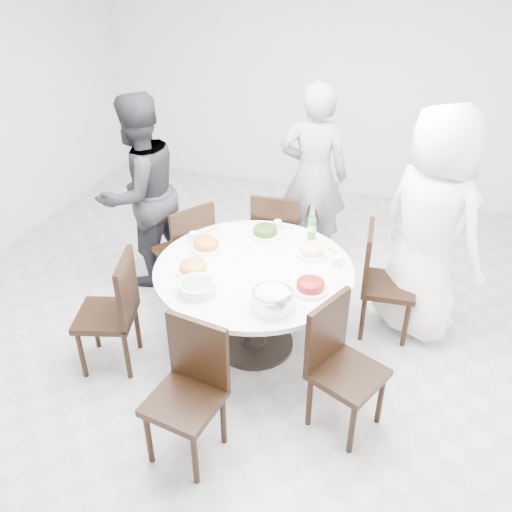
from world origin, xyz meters
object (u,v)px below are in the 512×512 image
(diner_middle, at_px, (313,176))
(soup_bowl, at_px, (197,287))
(rice_bowl, at_px, (272,300))
(beverage_bottle, at_px, (312,226))
(chair_se, at_px, (348,372))
(diner_left, at_px, (140,193))
(dining_table, at_px, (254,307))
(chair_s, at_px, (184,399))
(diner_right, at_px, (431,227))
(chair_ne, at_px, (389,283))
(chair_n, at_px, (278,236))
(chair_sw, at_px, (105,313))
(chair_nw, at_px, (184,249))

(diner_middle, distance_m, soup_bowl, 1.94)
(soup_bowl, bearing_deg, rice_bowl, -0.57)
(beverage_bottle, bearing_deg, soup_bowl, -120.25)
(rice_bowl, xyz_separation_m, beverage_bottle, (0.03, 0.99, 0.05))
(chair_se, height_order, diner_left, diner_left)
(dining_table, xyz_separation_m, chair_s, (-0.07, -1.13, 0.10))
(chair_s, bearing_deg, chair_se, 39.72)
(soup_bowl, bearing_deg, chair_se, -7.74)
(chair_se, relative_size, beverage_bottle, 4.15)
(dining_table, height_order, soup_bowl, soup_bowl)
(chair_se, xyz_separation_m, diner_right, (0.37, 1.26, 0.48))
(chair_se, distance_m, beverage_bottle, 1.32)
(dining_table, xyz_separation_m, soup_bowl, (-0.27, -0.43, 0.42))
(diner_right, height_order, diner_middle, diner_right)
(dining_table, distance_m, chair_ne, 1.11)
(dining_table, xyz_separation_m, chair_se, (0.84, -0.58, 0.10))
(chair_n, height_order, chair_sw, same)
(chair_ne, height_order, diner_right, diner_right)
(chair_n, xyz_separation_m, rice_bowl, (0.37, -1.41, 0.34))
(chair_ne, xyz_separation_m, chair_s, (-1.04, -1.66, 0.00))
(diner_left, height_order, rice_bowl, diner_left)
(chair_nw, bearing_deg, diner_middle, 170.58)
(beverage_bottle, bearing_deg, chair_ne, -3.03)
(chair_sw, xyz_separation_m, chair_se, (1.82, -0.04, 0.00))
(chair_ne, xyz_separation_m, soup_bowl, (-1.24, -0.95, 0.32))
(chair_nw, xyz_separation_m, diner_left, (-0.47, 0.15, 0.41))
(chair_sw, distance_m, rice_bowl, 1.31)
(chair_n, distance_m, chair_sw, 1.76)
(rice_bowl, height_order, soup_bowl, rice_bowl)
(chair_n, relative_size, chair_se, 1.00)
(chair_sw, relative_size, rice_bowl, 3.36)
(chair_s, relative_size, soup_bowl, 3.59)
(chair_n, relative_size, diner_left, 0.53)
(chair_se, bearing_deg, chair_nw, 81.41)
(dining_table, height_order, chair_sw, chair_sw)
(chair_s, relative_size, rice_bowl, 3.36)
(chair_sw, xyz_separation_m, beverage_bottle, (1.29, 1.10, 0.39))
(chair_n, bearing_deg, diner_left, 10.11)
(chair_sw, height_order, chair_se, same)
(chair_se, bearing_deg, chair_ne, 17.42)
(chair_s, xyz_separation_m, diner_middle, (0.16, 2.60, 0.42))
(chair_nw, bearing_deg, diner_left, -74.37)
(diner_right, bearing_deg, soup_bowl, 74.43)
(chair_nw, relative_size, diner_left, 0.53)
(diner_right, bearing_deg, dining_table, 66.98)
(chair_sw, bearing_deg, diner_right, 102.90)
(chair_sw, distance_m, diner_right, 2.56)
(dining_table, relative_size, chair_s, 1.58)
(dining_table, bearing_deg, beverage_bottle, 61.37)
(chair_ne, bearing_deg, dining_table, 113.12)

